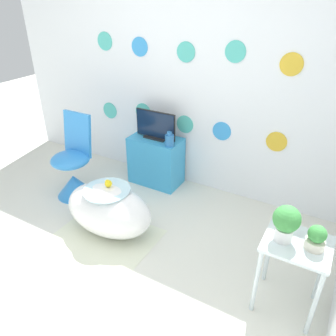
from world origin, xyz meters
The scene contains 12 objects.
ground_plane centered at (0.00, 0.00, 0.00)m, with size 12.00×12.00×0.00m, color silver.
wall_back_dotted centered at (0.00, 1.92, 1.30)m, with size 4.64×0.05×2.60m.
rug centered at (-0.13, 0.56, 0.00)m, with size 0.93×0.79×0.01m.
bathtub centered at (-0.15, 0.70, 0.24)m, with size 0.88×0.53×0.48m.
rubber_duck centered at (-0.15, 0.73, 0.52)m, with size 0.07×0.07×0.08m.
chair centered at (-0.89, 1.01, 0.29)m, with size 0.42×0.42×0.92m.
tv_cabinet centered at (-0.24, 1.70, 0.29)m, with size 0.59×0.35×0.57m.
tv centered at (-0.24, 1.70, 0.71)m, with size 0.49×0.12×0.32m.
vase centered at (0.00, 1.60, 0.64)m, with size 0.10×0.10×0.16m.
side_table centered at (1.50, 0.67, 0.47)m, with size 0.43×0.38×0.60m.
potted_plant_left centered at (1.40, 0.65, 0.74)m, with size 0.18×0.18×0.26m.
potted_plant_right centered at (1.60, 0.66, 0.68)m, with size 0.13×0.13×0.17m.
Camera 1 is at (1.57, -1.20, 2.08)m, focal length 35.00 mm.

